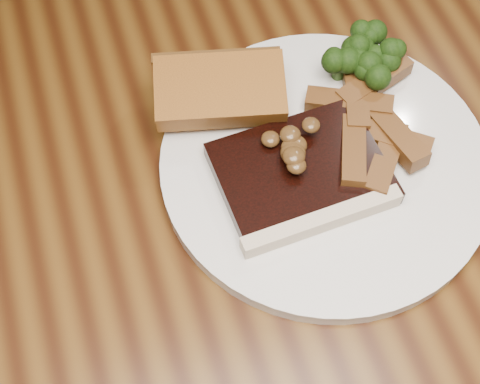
% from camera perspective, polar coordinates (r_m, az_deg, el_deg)
% --- Properties ---
extents(dining_table, '(1.60, 0.90, 0.75)m').
position_cam_1_polar(dining_table, '(0.70, -1.15, -5.14)').
color(dining_table, '#4E300F').
rests_on(dining_table, ground).
extents(plate, '(0.32, 0.32, 0.01)m').
position_cam_1_polar(plate, '(0.64, 7.23, 2.34)').
color(plate, silver).
rests_on(plate, dining_table).
extents(steak, '(0.15, 0.12, 0.02)m').
position_cam_1_polar(steak, '(0.61, 5.24, 1.50)').
color(steak, black).
rests_on(steak, plate).
extents(steak_bone, '(0.15, 0.02, 0.02)m').
position_cam_1_polar(steak_bone, '(0.59, 6.96, -2.66)').
color(steak_bone, beige).
rests_on(steak_bone, plate).
extents(mushroom_pile, '(0.06, 0.06, 0.03)m').
position_cam_1_polar(mushroom_pile, '(0.59, 4.99, 3.65)').
color(mushroom_pile, '#4E3618').
rests_on(mushroom_pile, steak).
extents(garlic_bread, '(0.13, 0.09, 0.03)m').
position_cam_1_polar(garlic_bread, '(0.65, -1.67, 7.52)').
color(garlic_bread, brown).
rests_on(garlic_bread, plate).
extents(potato_wedges, '(0.11, 0.11, 0.02)m').
position_cam_1_polar(potato_wedges, '(0.65, 11.78, 5.52)').
color(potato_wedges, brown).
rests_on(potato_wedges, plate).
extents(broccoli_cluster, '(0.07, 0.07, 0.04)m').
position_cam_1_polar(broccoli_cluster, '(0.68, 9.71, 10.51)').
color(broccoli_cluster, '#1C370C').
rests_on(broccoli_cluster, plate).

